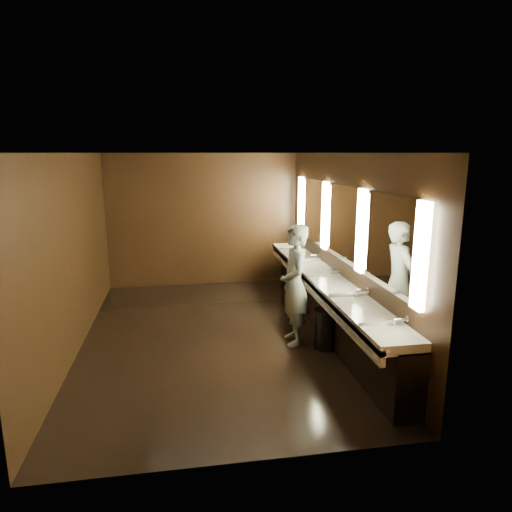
{
  "coord_description": "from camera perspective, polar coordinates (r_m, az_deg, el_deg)",
  "views": [
    {
      "loc": [
        -0.48,
        -6.67,
        2.8
      ],
      "look_at": [
        0.64,
        0.0,
        1.27
      ],
      "focal_mm": 32.0,
      "sensor_mm": 36.0,
      "label": 1
    }
  ],
  "objects": [
    {
      "name": "person",
      "position": [
        6.75,
        4.83,
        -3.63
      ],
      "size": [
        0.46,
        0.68,
        1.8
      ],
      "primitive_type": "imported",
      "rotation": [
        0.0,
        0.0,
        -1.62
      ],
      "color": "#9CCAE9",
      "rests_on": "floor"
    },
    {
      "name": "floor",
      "position": [
        7.24,
        -5.04,
        -10.02
      ],
      "size": [
        6.0,
        6.0,
        0.0
      ],
      "primitive_type": "plane",
      "color": "black",
      "rests_on": "ground"
    },
    {
      "name": "ceiling",
      "position": [
        6.68,
        -5.52,
        12.71
      ],
      "size": [
        4.0,
        6.0,
        0.02
      ],
      "primitive_type": "cube",
      "color": "#2D2D2B",
      "rests_on": "wall_back"
    },
    {
      "name": "wall_right",
      "position": [
        7.25,
        10.71,
        1.4
      ],
      "size": [
        0.02,
        6.0,
        2.8
      ],
      "primitive_type": "cube",
      "color": "black",
      "rests_on": "floor"
    },
    {
      "name": "wall_back",
      "position": [
        9.78,
        -6.6,
        4.45
      ],
      "size": [
        4.0,
        0.02,
        2.8
      ],
      "primitive_type": "cube",
      "color": "black",
      "rests_on": "floor"
    },
    {
      "name": "wall_left",
      "position": [
        6.98,
        -21.87,
        0.26
      ],
      "size": [
        0.02,
        6.0,
        2.8
      ],
      "primitive_type": "cube",
      "color": "black",
      "rests_on": "floor"
    },
    {
      "name": "mirror_band",
      "position": [
        7.18,
        10.68,
        4.14
      ],
      "size": [
        0.06,
        5.03,
        1.15
      ],
      "color": "#FEF5C0",
      "rests_on": "wall_right"
    },
    {
      "name": "trash_bin",
      "position": [
        6.83,
        8.82,
        -8.94
      ],
      "size": [
        0.45,
        0.45,
        0.58
      ],
      "primitive_type": "cylinder",
      "rotation": [
        0.0,
        0.0,
        0.21
      ],
      "color": "black",
      "rests_on": "floor"
    },
    {
      "name": "wall_front",
      "position": [
        3.95,
        -1.94,
        -7.98
      ],
      "size": [
        4.0,
        0.02,
        2.8
      ],
      "primitive_type": "cube",
      "color": "black",
      "rests_on": "floor"
    },
    {
      "name": "sink_counter",
      "position": [
        7.41,
        8.91,
        -5.52
      ],
      "size": [
        0.55,
        5.4,
        1.01
      ],
      "color": "black",
      "rests_on": "floor"
    }
  ]
}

